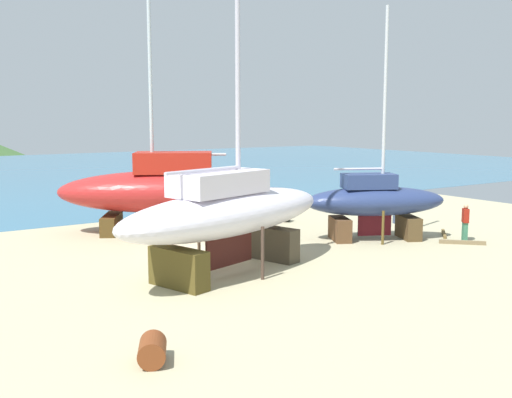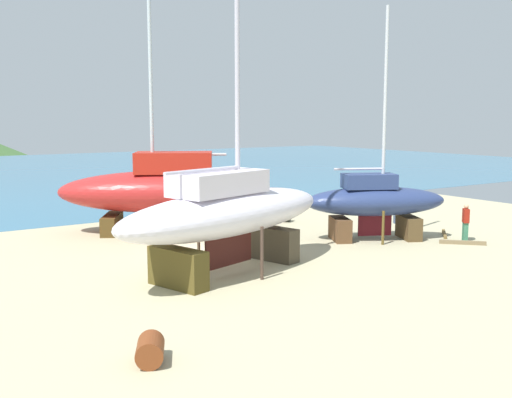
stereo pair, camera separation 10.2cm
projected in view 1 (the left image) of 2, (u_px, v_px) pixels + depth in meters
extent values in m
plane|color=tan|center=(238.00, 261.00, 23.42)|extent=(46.77, 46.77, 0.00)
cube|color=teal|center=(5.00, 175.00, 58.84)|extent=(131.70, 62.98, 0.01)
cube|color=brown|center=(408.00, 227.00, 27.81)|extent=(1.39, 1.83, 1.05)
cube|color=brown|center=(340.00, 229.00, 27.40)|extent=(1.39, 1.83, 1.05)
cylinder|color=brown|center=(367.00, 219.00, 28.72)|extent=(0.12, 0.12, 1.52)
cylinder|color=brown|center=(383.00, 228.00, 26.43)|extent=(0.12, 0.12, 1.52)
ellipsoid|color=navy|center=(375.00, 201.00, 27.43)|extent=(6.84, 4.86, 1.35)
cube|color=#541017|center=(374.00, 226.00, 27.59)|extent=(1.45, 0.79, 0.94)
cube|color=navy|center=(369.00, 181.00, 27.26)|extent=(2.69, 2.20, 0.67)
cylinder|color=silver|center=(385.00, 99.00, 26.84)|extent=(0.15, 0.15, 8.16)
cylinder|color=silver|center=(359.00, 169.00, 27.12)|extent=(2.11, 1.14, 0.11)
cube|color=#473D2D|center=(272.00, 243.00, 23.62)|extent=(1.31, 2.37, 1.32)
cube|color=#4E421A|center=(179.00, 268.00, 19.75)|extent=(1.31, 2.37, 1.32)
cylinder|color=#4D3A29|center=(199.00, 242.00, 22.62)|extent=(0.12, 0.12, 1.88)
cylinder|color=#48372D|center=(263.00, 253.00, 20.67)|extent=(0.12, 0.12, 1.88)
ellipsoid|color=silver|center=(229.00, 213.00, 21.48)|extent=(10.50, 5.59, 1.62)
cube|color=#461A15|center=(229.00, 250.00, 21.66)|extent=(2.35, 0.77, 1.14)
cube|color=white|center=(219.00, 183.00, 20.93)|extent=(3.97, 2.66, 0.81)
cylinder|color=#BDB8C6|center=(238.00, 14.00, 20.91)|extent=(0.18, 0.18, 12.57)
cylinder|color=silver|center=(204.00, 170.00, 20.29)|extent=(3.43, 1.13, 0.13)
cube|color=#4F3919|center=(112.00, 224.00, 29.15)|extent=(1.94, 2.63, 0.90)
cube|color=#483E20|center=(216.00, 223.00, 29.48)|extent=(1.94, 2.63, 0.90)
cylinder|color=#463A24|center=(161.00, 223.00, 27.48)|extent=(0.12, 0.12, 1.62)
cylinder|color=#492E27|center=(167.00, 210.00, 31.06)|extent=(0.12, 0.12, 1.62)
ellipsoid|color=#B02423|center=(164.00, 192.00, 29.10)|extent=(10.51, 8.03, 2.04)
cube|color=#4A1215|center=(164.00, 226.00, 29.34)|extent=(2.16, 1.31, 1.43)
cube|color=#B42215|center=(174.00, 163.00, 28.94)|extent=(4.18, 3.57, 1.02)
cylinder|color=silver|center=(149.00, 42.00, 28.10)|extent=(0.18, 0.18, 12.49)
cylinder|color=#BDBBC1|center=(189.00, 154.00, 28.94)|extent=(3.16, 1.93, 0.13)
cube|color=#387555|center=(465.00, 232.00, 27.22)|extent=(0.37, 0.39, 0.87)
cube|color=maroon|center=(466.00, 216.00, 27.11)|extent=(0.47, 0.49, 0.63)
sphere|color=tan|center=(466.00, 206.00, 27.06)|extent=(0.22, 0.22, 0.22)
cylinder|color=black|center=(282.00, 216.00, 32.37)|extent=(1.07, 1.10, 0.66)
cylinder|color=#394861|center=(398.00, 216.00, 31.90)|extent=(0.84, 0.84, 0.77)
cylinder|color=brown|center=(152.00, 350.00, 13.67)|extent=(1.00, 1.13, 0.64)
cube|color=olive|center=(379.00, 214.00, 34.30)|extent=(1.88, 0.82, 0.18)
cube|color=brown|center=(444.00, 234.00, 28.65)|extent=(1.52, 1.37, 0.13)
cube|color=olive|center=(462.00, 242.00, 26.59)|extent=(1.51, 1.54, 0.17)
cube|color=brown|center=(366.00, 217.00, 33.23)|extent=(1.33, 0.70, 0.20)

